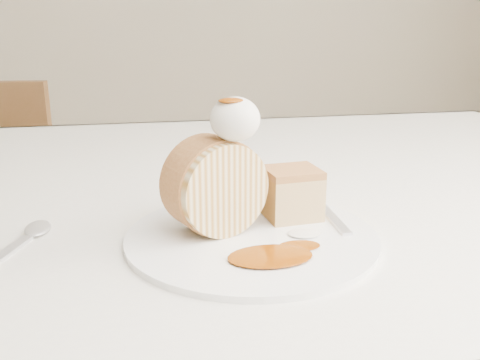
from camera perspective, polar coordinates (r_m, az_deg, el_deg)
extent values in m
cube|color=silver|center=(0.76, -2.26, -1.37)|extent=(1.40, 0.90, 0.04)
cube|color=silver|center=(1.21, -5.40, -0.23)|extent=(1.40, 0.01, 0.28)
cylinder|color=brown|center=(1.44, 21.01, -9.44)|extent=(0.06, 0.06, 0.71)
cube|color=brown|center=(1.72, -23.26, -3.88)|extent=(0.43, 0.43, 0.04)
cylinder|color=brown|center=(1.90, -16.16, -7.96)|extent=(0.03, 0.03, 0.38)
cylinder|color=brown|center=(1.61, -18.62, -12.89)|extent=(0.03, 0.03, 0.38)
cylinder|color=white|center=(0.55, 1.23, -6.10)|extent=(0.28, 0.28, 0.01)
cylinder|color=beige|center=(0.54, -2.64, -0.66)|extent=(0.11, 0.08, 0.09)
cube|color=#A26E3D|center=(0.59, 5.54, -1.74)|extent=(0.06, 0.06, 0.05)
ellipsoid|color=silver|center=(0.52, -0.53, 6.51)|extent=(0.05, 0.05, 0.04)
ellipsoid|color=#793405|center=(0.51, -0.98, 9.07)|extent=(0.02, 0.02, 0.01)
cube|color=silver|center=(0.60, 9.61, -3.74)|extent=(0.02, 0.15, 0.00)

